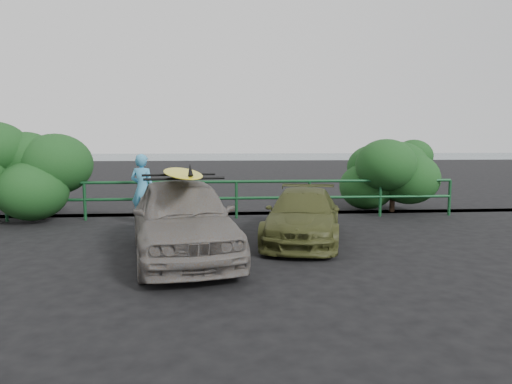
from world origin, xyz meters
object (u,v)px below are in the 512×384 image
at_px(sedan, 183,218).
at_px(surfboard, 182,173).
at_px(olive_vehicle, 303,215).
at_px(guardrail, 199,200).
at_px(man, 143,189).

height_order(sedan, surfboard, surfboard).
xyz_separation_m(olive_vehicle, surfboard, (-2.43, -1.20, 1.00)).
distance_m(guardrail, sedan, 4.04).
relative_size(man, surfboard, 0.60).
xyz_separation_m(guardrail, surfboard, (-0.12, -4.03, 1.02)).
height_order(guardrail, man, man).
bearing_deg(man, surfboard, 132.14).
bearing_deg(guardrail, surfboard, -91.77).
height_order(guardrail, surfboard, surfboard).
bearing_deg(man, olive_vehicle, 170.88).
height_order(sedan, olive_vehicle, sedan).
xyz_separation_m(guardrail, man, (-1.39, -0.61, 0.37)).
relative_size(olive_vehicle, man, 2.08).
distance_m(sedan, olive_vehicle, 2.72).
height_order(guardrail, sedan, sedan).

